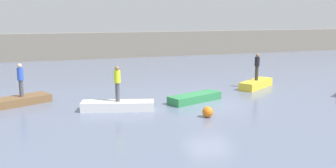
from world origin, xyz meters
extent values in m
plane|color=slate|center=(0.00, 0.00, 0.00)|extent=(120.00, 120.00, 0.00)
cube|color=gray|center=(0.00, 23.10, 1.41)|extent=(80.00, 1.20, 2.83)
cube|color=brown|center=(-9.52, 3.33, 0.21)|extent=(3.12, 2.35, 0.42)
cube|color=white|center=(-4.88, 0.36, 0.23)|extent=(3.75, 1.91, 0.46)
cube|color=#2D7F47|center=(-0.47, 0.84, 0.21)|extent=(3.38, 2.05, 0.43)
cube|color=gold|center=(4.89, 3.17, 0.25)|extent=(3.17, 2.50, 0.50)
cylinder|color=#4C4C56|center=(-4.88, 0.36, 0.94)|extent=(0.22, 0.22, 0.95)
cylinder|color=#D8F226|center=(-4.88, 0.36, 1.72)|extent=(0.32, 0.32, 0.62)
sphere|color=#936B4C|center=(-4.88, 0.36, 2.15)|extent=(0.23, 0.23, 0.23)
cylinder|color=#38332D|center=(4.89, 3.17, 0.97)|extent=(0.22, 0.22, 0.95)
cylinder|color=black|center=(4.89, 3.17, 1.74)|extent=(0.32, 0.32, 0.59)
sphere|color=#936B4C|center=(4.89, 3.17, 2.15)|extent=(0.24, 0.24, 0.24)
cylinder|color=#4C4C56|center=(-9.52, 3.33, 0.86)|extent=(0.22, 0.22, 0.89)
cylinder|color=blue|center=(-9.52, 3.33, 1.64)|extent=(0.32, 0.32, 0.66)
sphere|color=beige|center=(-9.52, 3.33, 2.09)|extent=(0.23, 0.23, 0.23)
sphere|color=orange|center=(-1.13, -2.25, 0.26)|extent=(0.52, 0.52, 0.52)
camera|label=1|loc=(-8.25, -17.35, 4.74)|focal=39.05mm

